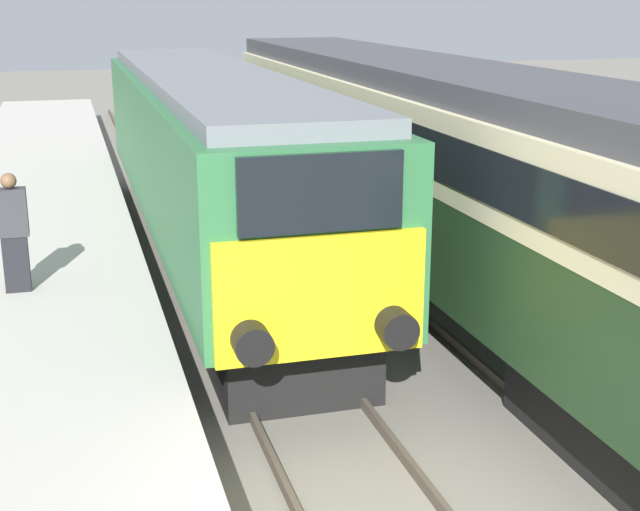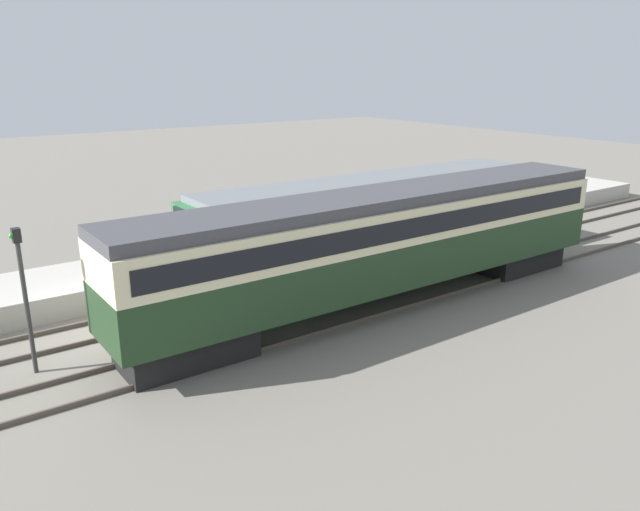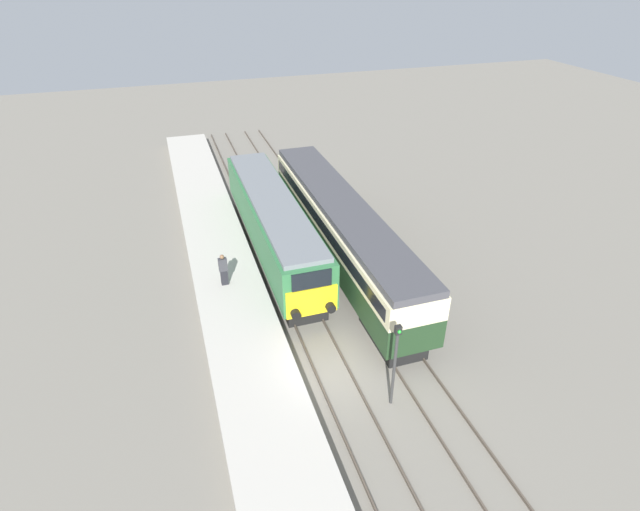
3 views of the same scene
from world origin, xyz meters
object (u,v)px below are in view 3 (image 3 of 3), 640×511
object	(u,v)px
passenger_carriage	(341,227)
locomotive	(273,222)
signal_post	(395,359)
person_on_platform	(223,270)

from	to	relation	value
passenger_carriage	locomotive	bearing A→B (deg)	145.48
passenger_carriage	signal_post	bearing A→B (deg)	-99.05
person_on_platform	signal_post	xyz separation A→B (m)	(5.19, -9.30, 0.63)
locomotive	signal_post	world-z (taller)	signal_post
locomotive	passenger_carriage	distance (m)	4.14
locomotive	person_on_platform	world-z (taller)	locomotive
person_on_platform	signal_post	size ratio (longest dim) A/B	0.45
signal_post	person_on_platform	bearing A→B (deg)	119.17
signal_post	locomotive	bearing A→B (deg)	97.44
person_on_platform	passenger_carriage	bearing A→B (deg)	11.23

